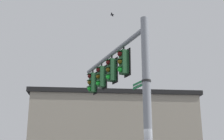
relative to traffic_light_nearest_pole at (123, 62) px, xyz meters
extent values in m
cylinder|color=gray|center=(-1.85, 0.08, -2.13)|extent=(0.30, 0.30, 6.74)
cylinder|color=gray|center=(1.38, -0.10, 0.79)|extent=(6.49, 0.55, 0.19)
cylinder|color=black|center=(0.00, -0.02, 0.61)|extent=(0.08, 0.08, 0.18)
cube|color=#194723|center=(0.00, -0.02, -0.01)|extent=(0.36, 0.30, 1.05)
sphere|color=#590F0F|center=(0.00, 0.17, 0.34)|extent=(0.22, 0.22, 0.22)
cube|color=#194723|center=(0.00, 0.19, 0.44)|extent=(0.24, 0.20, 0.03)
sphere|color=brown|center=(0.00, 0.17, -0.01)|extent=(0.22, 0.22, 0.22)
cube|color=#194723|center=(0.00, 0.19, 0.09)|extent=(0.24, 0.20, 0.03)
sphere|color=#1EE533|center=(0.00, 0.17, -0.36)|extent=(0.22, 0.22, 0.22)
cube|color=#194723|center=(0.00, 0.19, -0.26)|extent=(0.24, 0.20, 0.03)
cube|color=black|center=(0.00, -0.19, -0.01)|extent=(0.54, 0.03, 1.22)
cylinder|color=black|center=(1.30, -0.09, 0.61)|extent=(0.08, 0.08, 0.18)
cube|color=#194723|center=(1.30, -0.09, -0.01)|extent=(0.36, 0.30, 1.05)
sphere|color=#590F0F|center=(1.30, 0.10, 0.34)|extent=(0.22, 0.22, 0.22)
cube|color=#194723|center=(1.30, 0.12, 0.44)|extent=(0.24, 0.20, 0.03)
sphere|color=brown|center=(1.30, 0.10, -0.01)|extent=(0.22, 0.22, 0.22)
cube|color=#194723|center=(1.30, 0.12, 0.09)|extent=(0.24, 0.20, 0.03)
sphere|color=#1EE533|center=(1.30, 0.10, -0.36)|extent=(0.22, 0.22, 0.22)
cube|color=#194723|center=(1.30, 0.12, -0.26)|extent=(0.24, 0.20, 0.03)
cube|color=black|center=(1.30, -0.26, -0.01)|extent=(0.54, 0.03, 1.22)
cylinder|color=black|center=(2.59, -0.17, 0.61)|extent=(0.08, 0.08, 0.18)
cube|color=#194723|center=(2.59, -0.17, -0.01)|extent=(0.36, 0.30, 1.05)
sphere|color=#590F0F|center=(2.59, 0.02, 0.34)|extent=(0.22, 0.22, 0.22)
cube|color=#194723|center=(2.59, 0.04, 0.44)|extent=(0.24, 0.20, 0.03)
sphere|color=brown|center=(2.59, 0.02, -0.01)|extent=(0.22, 0.22, 0.22)
cube|color=#194723|center=(2.59, 0.04, 0.09)|extent=(0.24, 0.20, 0.03)
sphere|color=#1EE533|center=(2.59, 0.02, -0.36)|extent=(0.22, 0.22, 0.22)
cube|color=#194723|center=(2.59, 0.04, -0.26)|extent=(0.24, 0.20, 0.03)
cube|color=black|center=(2.59, -0.34, -0.01)|extent=(0.54, 0.03, 1.22)
cylinder|color=black|center=(3.89, -0.24, 0.61)|extent=(0.08, 0.08, 0.18)
cube|color=#194723|center=(3.89, -0.24, -0.01)|extent=(0.36, 0.30, 1.05)
sphere|color=#590F0F|center=(3.89, -0.05, 0.34)|extent=(0.22, 0.22, 0.22)
cube|color=#194723|center=(3.89, -0.03, 0.44)|extent=(0.24, 0.20, 0.03)
sphere|color=brown|center=(3.89, -0.05, -0.01)|extent=(0.22, 0.22, 0.22)
cube|color=#194723|center=(3.89, -0.03, 0.09)|extent=(0.24, 0.20, 0.03)
sphere|color=#1EE533|center=(3.89, -0.05, -0.36)|extent=(0.22, 0.22, 0.22)
cube|color=#194723|center=(3.89, -0.03, -0.26)|extent=(0.24, 0.20, 0.03)
cube|color=black|center=(3.89, -0.41, -0.01)|extent=(0.54, 0.03, 1.22)
cube|color=#147238|center=(-1.25, 0.05, -1.28)|extent=(0.87, 0.08, 0.22)
cube|color=white|center=(-1.25, 0.07, -1.28)|extent=(0.87, 0.06, 0.04)
cylinder|color=#262626|center=(-1.85, 0.08, -1.28)|extent=(0.34, 0.34, 0.08)
ellipsoid|color=black|center=(3.05, -0.98, 3.82)|extent=(0.19, 0.21, 0.07)
cube|color=black|center=(3.03, -0.97, 3.83)|extent=(0.27, 0.24, 0.07)
cube|color=black|center=(3.06, -1.00, 3.83)|extent=(0.27, 0.25, 0.05)
cube|color=maroon|center=(13.28, -5.72, -2.31)|extent=(4.60, 9.92, 0.30)
cube|color=black|center=(9.97, -4.45, 0.45)|extent=(10.54, 13.47, 0.30)
camera|label=1|loc=(-11.02, 6.07, -4.09)|focal=49.67mm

